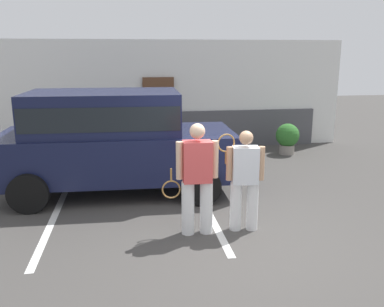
{
  "coord_description": "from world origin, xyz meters",
  "views": [
    {
      "loc": [
        -1.41,
        -5.73,
        2.77
      ],
      "look_at": [
        -0.35,
        1.2,
        1.05
      ],
      "focal_mm": 38.36,
      "sensor_mm": 36.0,
      "label": 1
    }
  ],
  "objects_px": {
    "parked_suv": "(112,137)",
    "potted_plant_by_porch": "(287,137)",
    "tennis_player_man": "(197,178)",
    "tennis_player_woman": "(245,179)"
  },
  "relations": [
    {
      "from": "tennis_player_woman",
      "to": "potted_plant_by_porch",
      "type": "xyz_separation_m",
      "value": [
        2.61,
        4.78,
        -0.37
      ]
    },
    {
      "from": "tennis_player_woman",
      "to": "potted_plant_by_porch",
      "type": "distance_m",
      "value": 5.46
    },
    {
      "from": "tennis_player_woman",
      "to": "potted_plant_by_porch",
      "type": "height_order",
      "value": "tennis_player_woman"
    },
    {
      "from": "tennis_player_man",
      "to": "parked_suv",
      "type": "bearing_deg",
      "value": -57.93
    },
    {
      "from": "tennis_player_man",
      "to": "tennis_player_woman",
      "type": "height_order",
      "value": "tennis_player_man"
    },
    {
      "from": "tennis_player_man",
      "to": "potted_plant_by_porch",
      "type": "relative_size",
      "value": 2.04
    },
    {
      "from": "parked_suv",
      "to": "tennis_player_man",
      "type": "bearing_deg",
      "value": -57.41
    },
    {
      "from": "tennis_player_woman",
      "to": "potted_plant_by_porch",
      "type": "relative_size",
      "value": 1.88
    },
    {
      "from": "parked_suv",
      "to": "potted_plant_by_porch",
      "type": "bearing_deg",
      "value": 30.17
    },
    {
      "from": "tennis_player_woman",
      "to": "tennis_player_man",
      "type": "bearing_deg",
      "value": 8.65
    }
  ]
}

